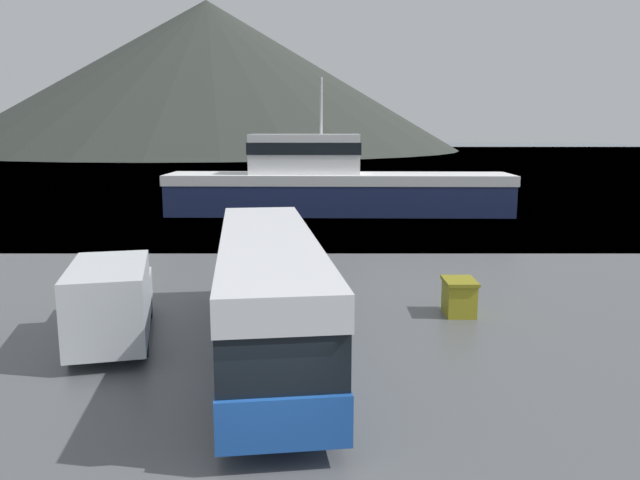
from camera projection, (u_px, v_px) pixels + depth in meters
name	position (u px, v px, depth m)	size (l,w,h in m)	color
ground_plane	(268.00, 480.00, 11.33)	(400.00, 400.00, 0.00)	#515456
water_surface	(317.00, 154.00, 149.82)	(240.00, 240.00, 0.00)	slate
hill_backdrop	(209.00, 76.00, 180.49)	(143.75, 143.75, 42.04)	#2D332D
tour_bus	(269.00, 289.00, 17.30)	(4.10, 12.79, 3.40)	#194799
delivery_van	(112.00, 299.00, 18.51)	(3.43, 6.34, 2.47)	silver
fishing_boat	(333.00, 184.00, 46.08)	(25.40, 5.36, 9.90)	#19234C
storage_bin	(460.00, 297.00, 21.33)	(1.06, 1.42, 1.22)	olive
small_boat	(465.00, 193.00, 57.30)	(7.85, 1.99, 0.76)	black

